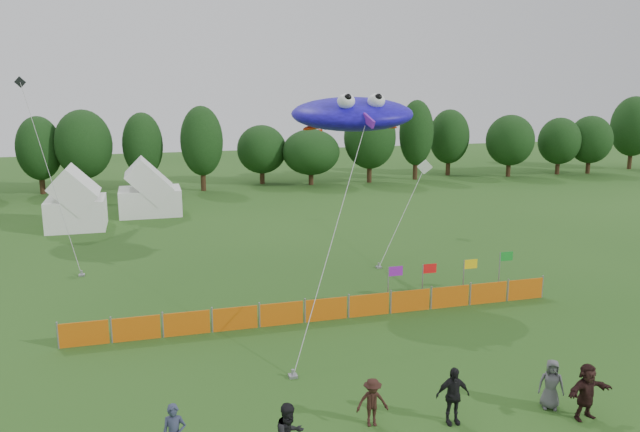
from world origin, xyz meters
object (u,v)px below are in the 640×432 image
object	(u,v)px
barrier_fence	(326,309)
spectator_c	(372,402)
tent_right	(150,193)
spectator_d	(453,396)
spectator_f	(587,392)
spectator_e	(551,384)
tent_left	(76,203)
stingray_kite	(350,114)

from	to	relation	value
barrier_fence	spectator_c	size ratio (longest dim) A/B	14.37
tent_right	spectator_d	xyz separation A→B (m)	(8.33, -34.76, -0.80)
spectator_d	spectator_f	world-z (taller)	spectator_d
barrier_fence	spectator_d	size ratio (longest dim) A/B	12.01
spectator_d	spectator_f	distance (m)	4.19
tent_right	spectator_e	xyz separation A→B (m)	(11.78, -34.79, -0.89)
tent_left	spectator_d	xyz separation A→B (m)	(13.49, -31.20, -0.89)
spectator_d	spectator_f	xyz separation A→B (m)	(4.10, -0.89, -0.01)
spectator_e	tent_left	bearing A→B (deg)	145.09
spectator_c	spectator_f	world-z (taller)	spectator_f
spectator_c	spectator_e	bearing A→B (deg)	2.75
stingray_kite	spectator_d	bearing A→B (deg)	-95.63
barrier_fence	spectator_e	xyz separation A→B (m)	(4.77, -9.21, 0.32)
spectator_d	stingray_kite	bearing A→B (deg)	90.03
spectator_f	spectator_c	bearing A→B (deg)	160.94
tent_left	spectator_d	bearing A→B (deg)	-66.61
spectator_e	spectator_f	xyz separation A→B (m)	(0.64, -0.86, 0.08)
tent_right	spectator_e	bearing A→B (deg)	-71.29
tent_left	spectator_f	xyz separation A→B (m)	(17.59, -32.09, -0.90)
spectator_c	spectator_f	xyz separation A→B (m)	(6.50, -1.43, 0.14)
tent_right	spectator_e	size ratio (longest dim) A/B	2.94
spectator_e	spectator_f	distance (m)	1.08
barrier_fence	spectator_f	world-z (taller)	spectator_f
spectator_f	spectator_e	bearing A→B (deg)	120.27
spectator_e	spectator_f	bearing A→B (deg)	-26.45
tent_left	spectator_f	bearing A→B (deg)	-61.27
spectator_d	spectator_e	size ratio (longest dim) A/B	1.11
tent_left	spectator_c	xyz separation A→B (m)	(11.09, -30.66, -1.04)
tent_left	tent_right	xyz separation A→B (m)	(5.16, 3.56, -0.09)
barrier_fence	spectator_e	size ratio (longest dim) A/B	13.37
spectator_c	stingray_kite	size ratio (longest dim) A/B	0.09
spectator_e	stingray_kite	distance (m)	16.41
tent_right	stingray_kite	distance (m)	23.78
spectator_d	stingray_kite	distance (m)	16.27
tent_left	barrier_fence	distance (m)	25.19
stingray_kite	tent_right	bearing A→B (deg)	115.34
spectator_c	spectator_d	bearing A→B (deg)	-4.28
spectator_e	stingray_kite	xyz separation A→B (m)	(-2.05, 14.25, 7.89)
barrier_fence	spectator_c	world-z (taller)	spectator_c
spectator_c	stingray_kite	bearing A→B (deg)	82.77
barrier_fence	spectator_d	xyz separation A→B (m)	(1.32, -9.18, 0.41)
tent_right	stingray_kite	size ratio (longest dim) A/B	0.27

